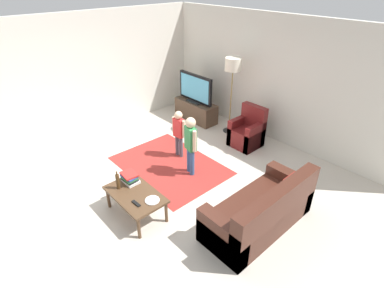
{
  "coord_description": "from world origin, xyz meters",
  "views": [
    {
      "loc": [
        3.55,
        -2.6,
        3.42
      ],
      "look_at": [
        0.0,
        0.6,
        0.65
      ],
      "focal_mm": 28.14,
      "sensor_mm": 36.0,
      "label": 1
    }
  ],
  "objects_px": {
    "child_center": "(191,141)",
    "coffee_table": "(135,196)",
    "child_near_tv": "(179,130)",
    "tv_stand": "(196,111)",
    "tv_remote": "(136,203)",
    "book_stack": "(130,178)",
    "couch": "(263,213)",
    "bottle": "(118,181)",
    "floor_lamp": "(233,69)",
    "tv": "(195,89)",
    "armchair": "(248,133)",
    "plate": "(152,200)"
  },
  "relations": [
    {
      "from": "tv_remote",
      "to": "tv_stand",
      "type": "bearing_deg",
      "value": 121.36
    },
    {
      "from": "child_near_tv",
      "to": "book_stack",
      "type": "relative_size",
      "value": 3.4
    },
    {
      "from": "tv_stand",
      "to": "bottle",
      "type": "bearing_deg",
      "value": -62.16
    },
    {
      "from": "armchair",
      "to": "child_near_tv",
      "type": "distance_m",
      "value": 1.61
    },
    {
      "from": "child_near_tv",
      "to": "book_stack",
      "type": "distance_m",
      "value": 1.66
    },
    {
      "from": "floor_lamp",
      "to": "book_stack",
      "type": "xyz_separation_m",
      "value": [
        0.66,
        -3.16,
        -1.05
      ]
    },
    {
      "from": "floor_lamp",
      "to": "book_stack",
      "type": "distance_m",
      "value": 3.39
    },
    {
      "from": "couch",
      "to": "bottle",
      "type": "distance_m",
      "value": 2.27
    },
    {
      "from": "tv",
      "to": "bottle",
      "type": "distance_m",
      "value": 3.65
    },
    {
      "from": "tv_stand",
      "to": "tv_remote",
      "type": "relative_size",
      "value": 7.06
    },
    {
      "from": "armchair",
      "to": "child_center",
      "type": "xyz_separation_m",
      "value": [
        -0.03,
        -1.67,
        0.41
      ]
    },
    {
      "from": "tv_stand",
      "to": "couch",
      "type": "height_order",
      "value": "couch"
    },
    {
      "from": "tv_stand",
      "to": "tv",
      "type": "bearing_deg",
      "value": -90.0
    },
    {
      "from": "tv",
      "to": "floor_lamp",
      "type": "relative_size",
      "value": 0.62
    },
    {
      "from": "tv_remote",
      "to": "plate",
      "type": "bearing_deg",
      "value": 62.53
    },
    {
      "from": "child_near_tv",
      "to": "tv_stand",
      "type": "bearing_deg",
      "value": 126.39
    },
    {
      "from": "armchair",
      "to": "couch",
      "type": "bearing_deg",
      "value": -46.15
    },
    {
      "from": "coffee_table",
      "to": "book_stack",
      "type": "distance_m",
      "value": 0.34
    },
    {
      "from": "tv_stand",
      "to": "child_center",
      "type": "distance_m",
      "value": 2.46
    },
    {
      "from": "book_stack",
      "to": "tv_remote",
      "type": "distance_m",
      "value": 0.57
    },
    {
      "from": "floor_lamp",
      "to": "couch",
      "type": "bearing_deg",
      "value": -39.26
    },
    {
      "from": "tv",
      "to": "child_center",
      "type": "relative_size",
      "value": 0.94
    },
    {
      "from": "child_center",
      "to": "coffee_table",
      "type": "relative_size",
      "value": 1.18
    },
    {
      "from": "floor_lamp",
      "to": "plate",
      "type": "relative_size",
      "value": 8.09
    },
    {
      "from": "tv",
      "to": "book_stack",
      "type": "xyz_separation_m",
      "value": [
        1.69,
        -2.99,
        -0.35
      ]
    },
    {
      "from": "couch",
      "to": "child_near_tv",
      "type": "xyz_separation_m",
      "value": [
        -2.42,
        0.4,
        0.32
      ]
    },
    {
      "from": "tv_stand",
      "to": "couch",
      "type": "relative_size",
      "value": 0.67
    },
    {
      "from": "tv_stand",
      "to": "book_stack",
      "type": "bearing_deg",
      "value": -60.74
    },
    {
      "from": "tv_remote",
      "to": "child_near_tv",
      "type": "bearing_deg",
      "value": 119.56
    },
    {
      "from": "child_center",
      "to": "tv_remote",
      "type": "xyz_separation_m",
      "value": [
        0.5,
        -1.52,
        -0.28
      ]
    },
    {
      "from": "tv_remote",
      "to": "floor_lamp",
      "type": "bearing_deg",
      "value": 106.22
    },
    {
      "from": "tv_remote",
      "to": "plate",
      "type": "relative_size",
      "value": 0.77
    },
    {
      "from": "child_near_tv",
      "to": "coffee_table",
      "type": "bearing_deg",
      "value": -61.19
    },
    {
      "from": "book_stack",
      "to": "tv_remote",
      "type": "bearing_deg",
      "value": -23.06
    },
    {
      "from": "floor_lamp",
      "to": "coffee_table",
      "type": "relative_size",
      "value": 1.78
    },
    {
      "from": "tv",
      "to": "couch",
      "type": "bearing_deg",
      "value": -27.82
    },
    {
      "from": "bottle",
      "to": "plate",
      "type": "height_order",
      "value": "bottle"
    },
    {
      "from": "couch",
      "to": "plate",
      "type": "relative_size",
      "value": 8.18
    },
    {
      "from": "armchair",
      "to": "tv_remote",
      "type": "xyz_separation_m",
      "value": [
        0.46,
        -3.19,
        0.13
      ]
    },
    {
      "from": "floor_lamp",
      "to": "coffee_table",
      "type": "distance_m",
      "value": 3.6
    },
    {
      "from": "floor_lamp",
      "to": "coffee_table",
      "type": "xyz_separation_m",
      "value": [
        0.96,
        -3.26,
        -1.17
      ]
    },
    {
      "from": "couch",
      "to": "floor_lamp",
      "type": "distance_m",
      "value": 3.43
    },
    {
      "from": "child_center",
      "to": "tv_remote",
      "type": "distance_m",
      "value": 1.63
    },
    {
      "from": "couch",
      "to": "armchair",
      "type": "relative_size",
      "value": 2.0
    },
    {
      "from": "tv_stand",
      "to": "tv_remote",
      "type": "xyz_separation_m",
      "value": [
        2.21,
        -3.23,
        0.19
      ]
    },
    {
      "from": "tv",
      "to": "book_stack",
      "type": "distance_m",
      "value": 3.45
    },
    {
      "from": "floor_lamp",
      "to": "child_center",
      "type": "xyz_separation_m",
      "value": [
        0.68,
        -1.86,
        -0.84
      ]
    },
    {
      "from": "book_stack",
      "to": "bottle",
      "type": "distance_m",
      "value": 0.23
    },
    {
      "from": "tv_stand",
      "to": "armchair",
      "type": "relative_size",
      "value": 1.33
    },
    {
      "from": "bottle",
      "to": "coffee_table",
      "type": "bearing_deg",
      "value": 23.2
    }
  ]
}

